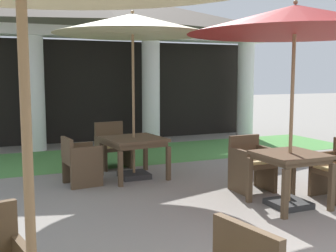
{
  "coord_description": "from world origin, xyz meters",
  "views": [
    {
      "loc": [
        -2.51,
        -1.81,
        1.81
      ],
      "look_at": [
        -0.15,
        3.72,
        1.08
      ],
      "focal_mm": 45.28,
      "sensor_mm": 36.0,
      "label": 1
    }
  ],
  "objects_px": {
    "patio_chair_mid_left_north": "(251,164)",
    "patio_umbrella_mid_right": "(133,26)",
    "patio_table_mid_left": "(290,161)",
    "patio_chair_mid_right_north": "(113,147)",
    "patio_umbrella_mid_left": "(295,21)",
    "patio_table_mid_right": "(134,143)",
    "patio_chair_mid_right_west": "(80,161)"
  },
  "relations": [
    {
      "from": "patio_chair_mid_left_north",
      "to": "patio_chair_mid_right_west",
      "type": "height_order",
      "value": "patio_chair_mid_left_north"
    },
    {
      "from": "patio_table_mid_left",
      "to": "patio_umbrella_mid_right",
      "type": "distance_m",
      "value": 3.43
    },
    {
      "from": "patio_chair_mid_left_north",
      "to": "patio_chair_mid_right_west",
      "type": "relative_size",
      "value": 1.07
    },
    {
      "from": "patio_table_mid_right",
      "to": "patio_chair_mid_right_west",
      "type": "height_order",
      "value": "patio_chair_mid_right_west"
    },
    {
      "from": "patio_table_mid_left",
      "to": "patio_umbrella_mid_left",
      "type": "height_order",
      "value": "patio_umbrella_mid_left"
    },
    {
      "from": "patio_chair_mid_right_north",
      "to": "patio_umbrella_mid_left",
      "type": "bearing_deg",
      "value": 108.47
    },
    {
      "from": "patio_table_mid_right",
      "to": "patio_table_mid_left",
      "type": "bearing_deg",
      "value": -59.04
    },
    {
      "from": "patio_table_mid_left",
      "to": "patio_chair_mid_left_north",
      "type": "relative_size",
      "value": 1.0
    },
    {
      "from": "patio_chair_mid_left_north",
      "to": "patio_chair_mid_right_north",
      "type": "relative_size",
      "value": 0.97
    },
    {
      "from": "patio_umbrella_mid_left",
      "to": "patio_umbrella_mid_right",
      "type": "relative_size",
      "value": 0.98
    },
    {
      "from": "patio_chair_mid_left_north",
      "to": "patio_table_mid_right",
      "type": "distance_m",
      "value": 2.08
    },
    {
      "from": "patio_umbrella_mid_right",
      "to": "patio_umbrella_mid_left",
      "type": "bearing_deg",
      "value": -59.04
    },
    {
      "from": "patio_umbrella_mid_right",
      "to": "patio_chair_mid_right_north",
      "type": "height_order",
      "value": "patio_umbrella_mid_right"
    },
    {
      "from": "patio_chair_mid_right_west",
      "to": "patio_chair_mid_right_north",
      "type": "relative_size",
      "value": 0.91
    },
    {
      "from": "patio_chair_mid_left_north",
      "to": "patio_umbrella_mid_right",
      "type": "height_order",
      "value": "patio_umbrella_mid_right"
    },
    {
      "from": "patio_table_mid_left",
      "to": "patio_umbrella_mid_left",
      "type": "xyz_separation_m",
      "value": [
        0.0,
        -0.0,
        1.87
      ]
    },
    {
      "from": "patio_umbrella_mid_right",
      "to": "patio_chair_mid_right_west",
      "type": "relative_size",
      "value": 3.62
    },
    {
      "from": "patio_umbrella_mid_left",
      "to": "patio_table_mid_right",
      "type": "xyz_separation_m",
      "value": [
        -1.44,
        2.4,
        -1.89
      ]
    },
    {
      "from": "patio_umbrella_mid_left",
      "to": "patio_table_mid_right",
      "type": "relative_size",
      "value": 2.69
    },
    {
      "from": "patio_umbrella_mid_left",
      "to": "patio_chair_mid_left_north",
      "type": "height_order",
      "value": "patio_umbrella_mid_left"
    },
    {
      "from": "patio_umbrella_mid_left",
      "to": "patio_umbrella_mid_right",
      "type": "bearing_deg",
      "value": 120.96
    },
    {
      "from": "patio_umbrella_mid_left",
      "to": "patio_chair_mid_right_west",
      "type": "xyz_separation_m",
      "value": [
        -2.4,
        2.29,
        -2.12
      ]
    },
    {
      "from": "patio_umbrella_mid_left",
      "to": "patio_table_mid_right",
      "type": "distance_m",
      "value": 3.37
    },
    {
      "from": "patio_table_mid_left",
      "to": "patio_chair_mid_left_north",
      "type": "xyz_separation_m",
      "value": [
        -0.01,
        0.89,
        -0.23
      ]
    },
    {
      "from": "patio_chair_mid_left_north",
      "to": "patio_chair_mid_right_north",
      "type": "height_order",
      "value": "patio_chair_mid_right_north"
    },
    {
      "from": "patio_umbrella_mid_right",
      "to": "patio_chair_mid_right_west",
      "type": "distance_m",
      "value": 2.44
    },
    {
      "from": "patio_chair_mid_right_north",
      "to": "patio_table_mid_right",
      "type": "bearing_deg",
      "value": 90.0
    },
    {
      "from": "patio_umbrella_mid_left",
      "to": "patio_chair_mid_right_west",
      "type": "distance_m",
      "value": 3.94
    },
    {
      "from": "patio_table_mid_right",
      "to": "patio_chair_mid_right_west",
      "type": "xyz_separation_m",
      "value": [
        -0.96,
        -0.1,
        -0.23
      ]
    },
    {
      "from": "patio_table_mid_left",
      "to": "patio_chair_mid_right_north",
      "type": "distance_m",
      "value": 3.72
    },
    {
      "from": "patio_table_mid_left",
      "to": "patio_table_mid_right",
      "type": "xyz_separation_m",
      "value": [
        -1.44,
        2.4,
        -0.02
      ]
    },
    {
      "from": "patio_table_mid_left",
      "to": "patio_chair_mid_right_north",
      "type": "relative_size",
      "value": 0.97
    }
  ]
}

